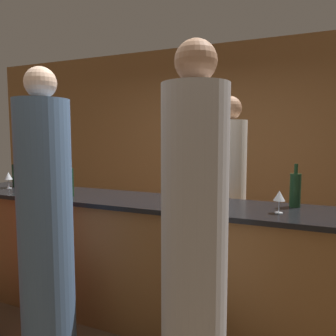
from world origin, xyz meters
name	(u,v)px	position (x,y,z in m)	size (l,w,h in m)	color
ground_plane	(137,317)	(0.00, 0.00, 0.00)	(14.00, 14.00, 0.00)	#4C3823
back_wall	(213,144)	(0.00, 2.33, 1.40)	(8.00, 0.06, 2.80)	olive
bar_counter	(136,258)	(0.00, 0.00, 0.50)	(3.58, 0.62, 1.01)	brown
bartender	(228,205)	(0.61, 0.65, 0.88)	(0.32, 0.32, 1.87)	silver
guest_0	(194,248)	(0.75, -0.72, 0.93)	(0.35, 0.35, 1.99)	#B2B2B7
guest_2	(46,227)	(-0.31, -0.67, 0.91)	(0.35, 0.35, 1.95)	#4C6B93
wine_bottle_0	(295,190)	(1.20, 0.18, 1.13)	(0.08, 0.08, 0.31)	#19381E
wine_bottle_1	(69,181)	(-0.57, -0.11, 1.13)	(0.07, 0.07, 0.31)	black
wine_bottle_2	(16,175)	(-1.39, 0.08, 1.12)	(0.08, 0.08, 0.30)	black
wine_glass_0	(49,179)	(-0.86, -0.03, 1.12)	(0.08, 0.08, 0.15)	silver
wine_glass_1	(279,196)	(1.11, -0.07, 1.12)	(0.08, 0.08, 0.15)	silver
wine_glass_2	(192,191)	(0.53, -0.16, 1.13)	(0.08, 0.08, 0.16)	silver
wine_glass_3	(8,176)	(-1.38, -0.02, 1.12)	(0.07, 0.07, 0.16)	silver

